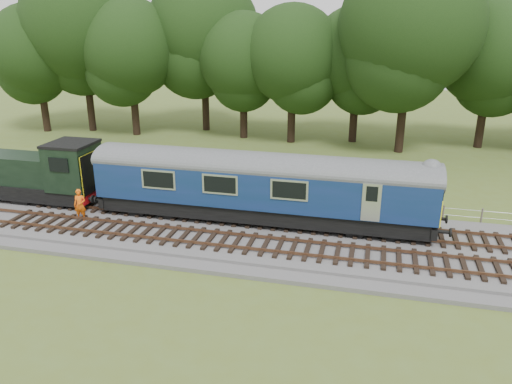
# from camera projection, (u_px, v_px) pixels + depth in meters

# --- Properties ---
(ground) EXTENTS (120.00, 120.00, 0.00)m
(ground) POSITION_uv_depth(u_px,v_px,m) (326.00, 245.00, 25.18)
(ground) COLOR #576726
(ground) RESTS_ON ground
(ballast) EXTENTS (70.00, 7.00, 0.35)m
(ballast) POSITION_uv_depth(u_px,v_px,m) (326.00, 241.00, 25.13)
(ballast) COLOR #4C4C4F
(ballast) RESTS_ON ground
(track_north) EXTENTS (67.20, 2.40, 0.21)m
(track_north) POSITION_uv_depth(u_px,v_px,m) (329.00, 226.00, 26.33)
(track_north) COLOR black
(track_north) RESTS_ON ballast
(track_south) EXTENTS (67.20, 2.40, 0.21)m
(track_south) POSITION_uv_depth(u_px,v_px,m) (322.00, 251.00, 23.58)
(track_south) COLOR black
(track_south) RESTS_ON ballast
(fence) EXTENTS (64.00, 0.12, 1.00)m
(fence) POSITION_uv_depth(u_px,v_px,m) (334.00, 212.00, 29.30)
(fence) COLOR #6B6054
(fence) RESTS_ON ground
(tree_line) EXTENTS (70.00, 8.00, 18.00)m
(tree_line) POSITION_uv_depth(u_px,v_px,m) (353.00, 143.00, 45.32)
(tree_line) COLOR black
(tree_line) RESTS_ON ground
(dmu_railcar) EXTENTS (18.05, 2.86, 3.88)m
(dmu_railcar) POSITION_uv_depth(u_px,v_px,m) (261.00, 182.00, 26.44)
(dmu_railcar) COLOR black
(dmu_railcar) RESTS_ON ground
(shunter_loco) EXTENTS (8.92, 2.60, 3.38)m
(shunter_loco) POSITION_uv_depth(u_px,v_px,m) (34.00, 174.00, 29.80)
(shunter_loco) COLOR black
(shunter_loco) RESTS_ON ground
(worker) EXTENTS (0.72, 0.56, 1.76)m
(worker) POSITION_uv_depth(u_px,v_px,m) (80.00, 205.00, 27.03)
(worker) COLOR #FF630D
(worker) RESTS_ON ballast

